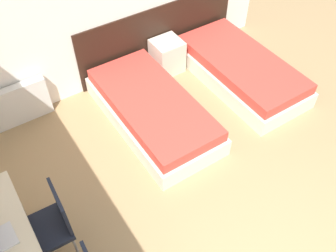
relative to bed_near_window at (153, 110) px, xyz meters
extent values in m
cube|color=black|center=(0.76, 1.05, 0.28)|extent=(2.61, 0.03, 0.95)
cube|color=beige|center=(0.00, 0.00, -0.07)|extent=(0.99, 2.04, 0.25)
cube|color=#CC3D33|center=(0.00, 0.00, 0.13)|extent=(0.91, 1.96, 0.16)
cube|color=beige|center=(1.52, 0.00, -0.07)|extent=(0.99, 2.04, 0.25)
cube|color=#CC3D33|center=(1.52, 0.00, 0.13)|extent=(0.91, 1.96, 0.16)
cube|color=beige|center=(0.76, 0.82, 0.06)|extent=(0.42, 0.40, 0.51)
cube|color=silver|center=(-1.44, 0.97, 0.09)|extent=(0.78, 0.12, 0.58)
cube|color=black|center=(-1.80, -1.01, 0.25)|extent=(0.46, 0.46, 0.05)
cube|color=black|center=(-1.59, -1.02, 0.49)|extent=(0.05, 0.40, 0.44)
cylinder|color=slate|center=(-1.98, -0.82, 0.01)|extent=(0.02, 0.02, 0.42)
cylinder|color=slate|center=(-1.62, -1.21, 0.01)|extent=(0.02, 0.02, 0.42)
cylinder|color=slate|center=(-1.60, -0.83, 0.01)|extent=(0.02, 0.02, 0.42)
camera|label=1|loc=(-1.73, -3.02, 3.50)|focal=40.00mm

